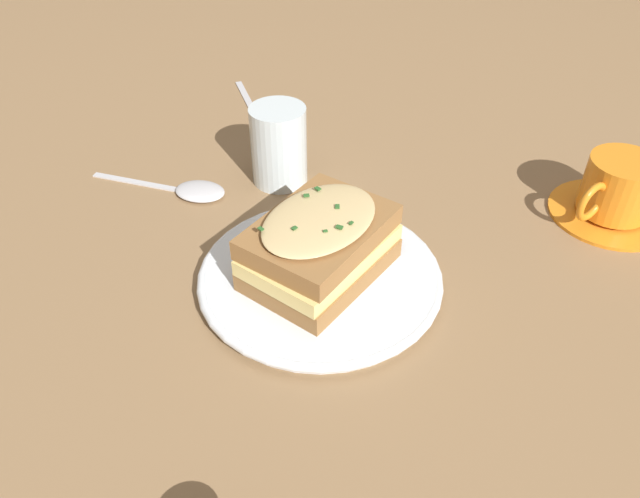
{
  "coord_description": "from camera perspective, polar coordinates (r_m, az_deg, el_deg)",
  "views": [
    {
      "loc": [
        -0.1,
        0.45,
        0.41
      ],
      "look_at": [
        -0.02,
        0.02,
        0.04
      ],
      "focal_mm": 35.0,
      "sensor_mm": 36.0,
      "label": 1
    }
  ],
  "objects": [
    {
      "name": "teacup_with_saucer",
      "position": [
        0.74,
        25.47,
        4.69
      ],
      "size": [
        0.13,
        0.13,
        0.07
      ],
      "rotation": [
        0.0,
        0.0,
        0.83
      ],
      "color": "orange",
      "rests_on": "ground_plane"
    },
    {
      "name": "water_glass",
      "position": [
        0.72,
        -3.78,
        9.43
      ],
      "size": [
        0.06,
        0.06,
        0.09
      ],
      "primitive_type": "cylinder",
      "color": "silver",
      "rests_on": "ground_plane"
    },
    {
      "name": "spoon",
      "position": [
        0.73,
        -11.58,
        5.3
      ],
      "size": [
        0.17,
        0.05,
        0.01
      ],
      "rotation": [
        0.0,
        0.0,
        1.46
      ],
      "color": "silver",
      "rests_on": "ground_plane"
    },
    {
      "name": "ground_plane",
      "position": [
        0.61,
        -1.37,
        -1.97
      ],
      "size": [
        2.4,
        2.4,
        0.0
      ],
      "primitive_type": "plane",
      "color": "olive"
    },
    {
      "name": "dinner_plate",
      "position": [
        0.59,
        0.0,
        -2.62
      ],
      "size": [
        0.23,
        0.23,
        0.02
      ],
      "color": "white",
      "rests_on": "ground_plane"
    },
    {
      "name": "sandwich",
      "position": [
        0.57,
        -0.02,
        0.35
      ],
      "size": [
        0.14,
        0.17,
        0.07
      ],
      "rotation": [
        0.0,
        0.0,
        4.25
      ],
      "color": "olive",
      "rests_on": "dinner_plate"
    },
    {
      "name": "fork",
      "position": [
        0.88,
        -5.82,
        11.92
      ],
      "size": [
        0.11,
        0.17,
        0.0
      ],
      "rotation": [
        0.0,
        0.0,
        0.5
      ],
      "color": "silver",
      "rests_on": "ground_plane"
    }
  ]
}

